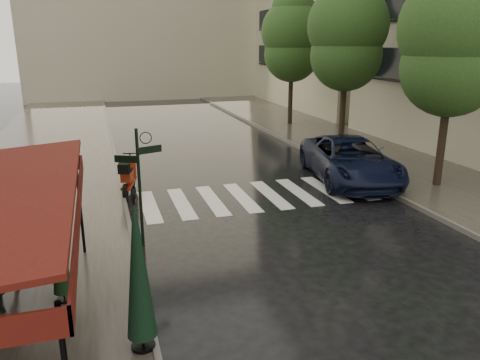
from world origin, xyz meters
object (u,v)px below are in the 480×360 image
parasol_back (59,250)px  scooter (128,177)px  parked_car (350,160)px  parasol_front (138,267)px

parasol_back → scooter: bearing=75.8°
parked_car → parasol_back: 11.83m
scooter → parked_car: (8.22, -0.78, 0.21)m
scooter → parasol_front: (-0.43, -9.06, 1.03)m
parasol_front → parasol_back: (-1.36, 2.00, -0.41)m
parked_car → parasol_front: size_ratio=2.08×
scooter → parasol_front: size_ratio=0.69×
parked_car → scooter: bearing=-175.0°
parked_car → parasol_back: bearing=-137.4°
parasol_back → parasol_front: bearing=-55.8°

